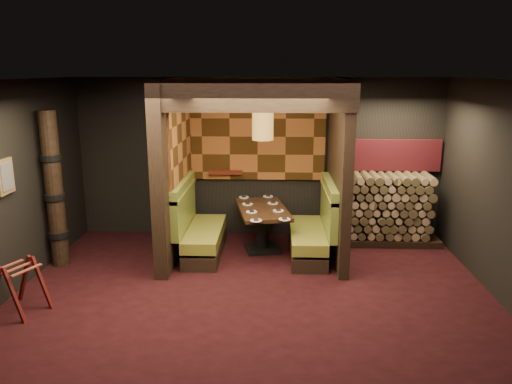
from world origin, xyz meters
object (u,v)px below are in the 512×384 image
at_px(pendant_lamp, 263,126).
at_px(firewood_stack, 389,209).
at_px(totem_column, 54,191).
at_px(booth_bench_left, 198,231).
at_px(luggage_rack, 19,285).
at_px(dining_table, 263,221).
at_px(booth_bench_right, 314,232).

bearing_deg(pendant_lamp, firewood_stack, 13.46).
bearing_deg(firewood_stack, totem_column, -166.81).
bearing_deg(booth_bench_left, pendant_lamp, 9.41).
distance_m(luggage_rack, totem_column, 1.76).
relative_size(luggage_rack, totem_column, 0.33).
bearing_deg(pendant_lamp, booth_bench_left, -170.59).
distance_m(dining_table, luggage_rack, 3.79).
bearing_deg(pendant_lamp, dining_table, 90.00).
height_order(booth_bench_right, pendant_lamp, pendant_lamp).
xyz_separation_m(booth_bench_right, luggage_rack, (-3.84, -2.09, -0.05)).
bearing_deg(firewood_stack, pendant_lamp, -166.54).
bearing_deg(luggage_rack, dining_table, 37.72).
distance_m(booth_bench_right, firewood_stack, 1.54).
relative_size(booth_bench_left, totem_column, 0.67).
bearing_deg(pendant_lamp, booth_bench_right, -11.65).
relative_size(dining_table, pendant_lamp, 1.57).
distance_m(pendant_lamp, firewood_stack, 2.71).
xyz_separation_m(booth_bench_right, totem_column, (-3.98, -0.55, 0.79)).
relative_size(booth_bench_right, luggage_rack, 2.05).
bearing_deg(luggage_rack, firewood_stack, 28.27).
xyz_separation_m(totem_column, firewood_stack, (5.33, 1.25, -0.57)).
bearing_deg(dining_table, booth_bench_right, -14.86).
xyz_separation_m(booth_bench_right, pendant_lamp, (-0.84, 0.17, 1.71)).
bearing_deg(luggage_rack, totem_column, 95.39).
relative_size(booth_bench_left, pendant_lamp, 1.65).
relative_size(dining_table, firewood_stack, 0.88).
relative_size(dining_table, luggage_rack, 1.95).
relative_size(booth_bench_right, totem_column, 0.67).
xyz_separation_m(booth_bench_left, firewood_stack, (3.25, 0.70, 0.21)).
height_order(dining_table, pendant_lamp, pendant_lamp).
distance_m(dining_table, firewood_stack, 2.25).
bearing_deg(booth_bench_left, dining_table, 12.05).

